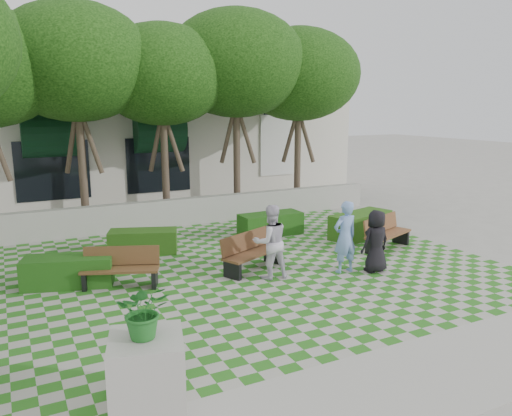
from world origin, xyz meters
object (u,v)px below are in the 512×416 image
hedge_west (69,271)px  planter_front (146,356)px  hedge_midright (271,224)px  bench_west (121,268)px  hedge_east (361,225)px  hedge_midleft (143,241)px  person_blue (345,237)px  bench_mid (251,252)px  bench_east (386,233)px  person_dark (376,241)px  person_white (270,242)px

hedge_west → planter_front: (0.37, -5.26, 0.36)m
hedge_midright → bench_west: bearing=-154.4°
hedge_east → hedge_west: 8.50m
hedge_midleft → planter_front: (-1.77, -7.04, 0.38)m
hedge_midleft → person_blue: (3.89, -3.82, 0.56)m
bench_mid → hedge_midleft: 3.30m
bench_east → bench_west: bearing=157.1°
bench_mid → person_dark: (2.61, -1.48, 0.32)m
bench_mid → person_dark: size_ratio=1.20×
bench_east → hedge_midright: bench_east is taller
hedge_east → hedge_midleft: (-6.36, 1.36, -0.06)m
hedge_midright → person_blue: person_blue is taller
hedge_west → person_blue: 6.39m
person_white → hedge_east: bearing=-148.2°
hedge_midright → bench_mid: bearing=-126.7°
person_blue → person_dark: (0.69, -0.30, -0.12)m
hedge_west → person_dark: bearing=-19.2°
bench_west → hedge_midleft: bearing=87.2°
hedge_midleft → hedge_west: hedge_west is taller
bench_west → hedge_midleft: 2.61m
hedge_west → person_white: bearing=-20.5°
hedge_east → person_dark: (-1.77, -2.76, 0.39)m
planter_front → person_dark: bearing=24.6°
bench_west → person_white: bearing=5.0°
hedge_midright → person_white: bearing=-118.8°
bench_east → bench_mid: bearing=158.9°
bench_east → hedge_midright: bearing=107.2°
hedge_west → bench_mid: bearing=-11.9°
hedge_east → hedge_midright: bearing=147.9°
person_white → bench_west: bearing=-10.8°
hedge_east → hedge_west: bearing=-177.2°
hedge_west → planter_front: bearing=-86.0°
person_dark → planter_front: bearing=23.3°
hedge_east → hedge_west: (-8.49, -0.41, -0.04)m
bench_mid → hedge_east: bench_mid is taller
hedge_east → bench_mid: bearing=-163.7°
bench_west → person_white: (3.22, -1.01, 0.45)m
bench_east → person_white: 4.13m
hedge_midright → hedge_west: hedge_midright is taller
hedge_midleft → hedge_west: bearing=-140.3°
person_white → person_dark: bearing=169.4°
bench_mid → hedge_west: size_ratio=0.95×
bench_west → hedge_west: size_ratio=0.92×
hedge_midright → planter_front: 9.20m
bench_east → person_white: person_white is taller
bench_mid → hedge_west: (-4.11, 0.87, -0.11)m
hedge_midright → planter_front: size_ratio=1.14×
hedge_east → person_blue: 3.51m
planter_front → person_blue: bearing=29.6°
hedge_midleft → hedge_midright: bearing=1.4°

